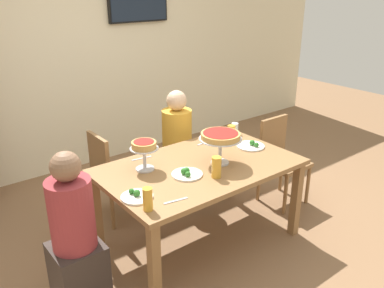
{
  "coord_description": "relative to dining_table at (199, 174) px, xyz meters",
  "views": [
    {
      "loc": [
        -1.9,
        -2.33,
        2.14
      ],
      "look_at": [
        0.0,
        0.1,
        0.89
      ],
      "focal_mm": 37.97,
      "sensor_mm": 36.0,
      "label": 1
    }
  ],
  "objects": [
    {
      "name": "ground_plane",
      "position": [
        0.0,
        0.0,
        -0.65
      ],
      "size": [
        12.0,
        12.0,
        0.0
      ],
      "primitive_type": "plane",
      "color": "#846042"
    },
    {
      "name": "rear_partition",
      "position": [
        0.0,
        2.2,
        0.75
      ],
      "size": [
        8.0,
        0.12,
        2.8
      ],
      "primitive_type": "cube",
      "color": "beige",
      "rests_on": "ground_plane"
    },
    {
      "name": "dining_table",
      "position": [
        0.0,
        0.0,
        0.0
      ],
      "size": [
        1.6,
        1.0,
        0.74
      ],
      "color": "olive",
      "rests_on": "ground_plane"
    },
    {
      "name": "television",
      "position": [
        0.75,
        2.11,
        1.23
      ],
      "size": [
        0.8,
        0.05,
        0.44
      ],
      "color": "black"
    },
    {
      "name": "diner_head_west",
      "position": [
        -1.11,
        -0.02,
        -0.16
      ],
      "size": [
        0.34,
        0.34,
        1.15
      ],
      "color": "#382D28",
      "rests_on": "ground_plane"
    },
    {
      "name": "diner_far_right",
      "position": [
        0.34,
        0.78,
        -0.16
      ],
      "size": [
        0.34,
        0.34,
        1.15
      ],
      "rotation": [
        0.0,
        0.0,
        -1.57
      ],
      "color": "#382D28",
      "rests_on": "ground_plane"
    },
    {
      "name": "chair_head_east",
      "position": [
        1.11,
        0.08,
        -0.17
      ],
      "size": [
        0.4,
        0.4,
        0.87
      ],
      "rotation": [
        0.0,
        0.0,
        3.14
      ],
      "color": "olive",
      "rests_on": "ground_plane"
    },
    {
      "name": "chair_far_left",
      "position": [
        -0.4,
        0.8,
        -0.17
      ],
      "size": [
        0.4,
        0.4,
        0.87
      ],
      "rotation": [
        0.0,
        0.0,
        -1.57
      ],
      "color": "olive",
      "rests_on": "ground_plane"
    },
    {
      "name": "deep_dish_pizza_stand",
      "position": [
        0.15,
        -0.08,
        0.31
      ],
      "size": [
        0.35,
        0.35,
        0.27
      ],
      "color": "silver",
      "rests_on": "dining_table"
    },
    {
      "name": "personal_pizza_stand",
      "position": [
        -0.4,
        0.2,
        0.27
      ],
      "size": [
        0.23,
        0.23,
        0.24
      ],
      "color": "silver",
      "rests_on": "dining_table"
    },
    {
      "name": "salad_plate_near_diner",
      "position": [
        -0.69,
        -0.15,
        0.1
      ],
      "size": [
        0.23,
        0.23,
        0.06
      ],
      "color": "white",
      "rests_on": "dining_table"
    },
    {
      "name": "salad_plate_far_diner",
      "position": [
        -0.2,
        -0.09,
        0.1
      ],
      "size": [
        0.24,
        0.24,
        0.07
      ],
      "color": "white",
      "rests_on": "dining_table"
    },
    {
      "name": "salad_plate_spare",
      "position": [
        0.61,
        0.01,
        0.1
      ],
      "size": [
        0.25,
        0.25,
        0.06
      ],
      "color": "white",
      "rests_on": "dining_table"
    },
    {
      "name": "beer_glass_amber_tall",
      "position": [
        -0.71,
        -0.34,
        0.17
      ],
      "size": [
        0.07,
        0.07,
        0.16
      ],
      "primitive_type": "cylinder",
      "color": "gold",
      "rests_on": "dining_table"
    },
    {
      "name": "beer_glass_amber_short",
      "position": [
        -0.04,
        -0.25,
        0.17
      ],
      "size": [
        0.08,
        0.08,
        0.17
      ],
      "primitive_type": "cylinder",
      "color": "gold",
      "rests_on": "dining_table"
    },
    {
      "name": "beer_glass_amber_spare",
      "position": [
        0.58,
        0.24,
        0.16
      ],
      "size": [
        0.07,
        0.07,
        0.15
      ],
      "primitive_type": "cylinder",
      "color": "gold",
      "rests_on": "dining_table"
    },
    {
      "name": "water_glass_clear_near",
      "position": [
        0.72,
        0.34,
        0.14
      ],
      "size": [
        0.07,
        0.07,
        0.11
      ],
      "primitive_type": "cylinder",
      "color": "white",
      "rests_on": "dining_table"
    },
    {
      "name": "cutlery_fork_near",
      "position": [
        0.34,
        0.34,
        0.09
      ],
      "size": [
        0.18,
        0.04,
        0.0
      ],
      "primitive_type": "cube",
      "rotation": [
        0.0,
        0.0,
        3.25
      ],
      "color": "silver",
      "rests_on": "dining_table"
    },
    {
      "name": "cutlery_knife_near",
      "position": [
        -0.5,
        -0.36,
        0.09
      ],
      "size": [
        0.18,
        0.05,
        0.0
      ],
      "primitive_type": "cube",
      "rotation": [
        0.0,
        0.0,
        -0.17
      ],
      "color": "silver",
      "rests_on": "dining_table"
    },
    {
      "name": "cutlery_fork_far",
      "position": [
        -0.31,
        0.39,
        0.09
      ],
      "size": [
        0.18,
        0.04,
        0.0
      ],
      "primitive_type": "cube",
      "rotation": [
        0.0,
        0.0,
        3.01
      ],
      "color": "silver",
      "rests_on": "dining_table"
    }
  ]
}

